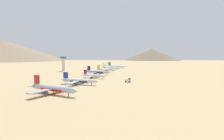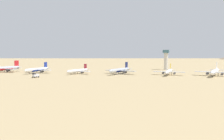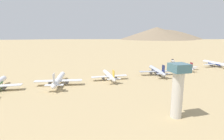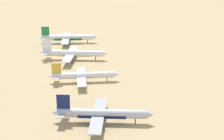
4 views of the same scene
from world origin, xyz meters
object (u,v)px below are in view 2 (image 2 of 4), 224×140
(parked_jet_2, at_px, (78,71))
(service_truck, at_px, (35,75))
(parked_jet_1, at_px, (37,70))
(parked_jet_4, at_px, (169,71))
(control_tower, at_px, (166,59))
(parked_jet_3, at_px, (120,70))
(parked_jet_0, at_px, (4,68))
(parked_jet_5, at_px, (215,72))

(parked_jet_2, bearing_deg, service_truck, -19.45)
(parked_jet_1, xyz_separation_m, parked_jet_4, (-23.23, 125.90, -0.09))
(control_tower, bearing_deg, parked_jet_1, -50.39)
(parked_jet_3, xyz_separation_m, parked_jet_4, (-5.25, 44.92, -0.31))
(parked_jet_3, height_order, control_tower, control_tower)
(parked_jet_0, xyz_separation_m, service_truck, (34.10, 67.77, -1.90))
(service_truck, relative_size, control_tower, 0.23)
(parked_jet_1, distance_m, parked_jet_3, 82.95)
(service_truck, bearing_deg, parked_jet_0, -116.71)
(parked_jet_4, bearing_deg, parked_jet_2, -78.11)
(parked_jet_0, bearing_deg, service_truck, 63.29)
(parked_jet_3, distance_m, control_tower, 83.92)
(control_tower, bearing_deg, parked_jet_5, 37.01)
(parked_jet_3, bearing_deg, parked_jet_5, 96.89)
(parked_jet_0, distance_m, parked_jet_5, 206.58)
(parked_jet_4, bearing_deg, parked_jet_5, 97.16)
(parked_jet_2, bearing_deg, parked_jet_5, 100.41)
(parked_jet_5, xyz_separation_m, control_tower, (-66.40, -50.06, 9.71))
(parked_jet_1, bearing_deg, service_truck, 36.65)
(parked_jet_2, height_order, control_tower, control_tower)
(parked_jet_1, distance_m, parked_jet_5, 166.56)
(parked_jet_0, distance_m, parked_jet_2, 83.47)
(parked_jet_4, distance_m, parked_jet_5, 38.59)
(parked_jet_2, height_order, parked_jet_5, parked_jet_5)
(control_tower, bearing_deg, parked_jet_2, -38.75)
(parked_jet_4, bearing_deg, parked_jet_3, -83.34)
(parked_jet_5, distance_m, control_tower, 83.72)
(parked_jet_3, relative_size, parked_jet_5, 0.95)
(parked_jet_0, relative_size, parked_jet_4, 1.18)
(parked_jet_0, xyz_separation_m, parked_jet_4, (-26.43, 165.92, -0.56))
(parked_jet_4, height_order, service_truck, parked_jet_4)
(control_tower, bearing_deg, parked_jet_3, -23.44)
(parked_jet_4, relative_size, control_tower, 1.46)
(parked_jet_1, xyz_separation_m, parked_jet_5, (-28.04, 164.19, 0.41))
(parked_jet_4, bearing_deg, service_truck, -58.34)
(parked_jet_5, relative_size, service_truck, 7.35)
(parked_jet_3, distance_m, service_truck, 76.76)
(service_truck, bearing_deg, parked_jet_4, 121.66)
(parked_jet_5, relative_size, control_tower, 1.70)
(parked_jet_3, bearing_deg, parked_jet_2, -72.20)
(service_truck, bearing_deg, parked_jet_1, -143.35)
(parked_jet_2, relative_size, service_truck, 5.79)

